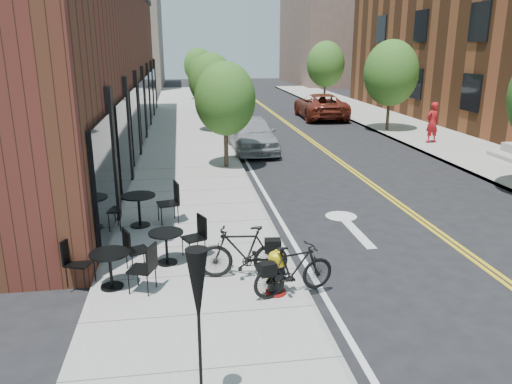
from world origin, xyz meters
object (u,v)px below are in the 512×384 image
bicycle_left (243,252)px  parked_car_b (232,110)px  pedestrian (432,122)px  bistro_set_b (139,206)px  parked_car_a (252,134)px  parked_car_far (320,106)px  bistro_set_c (166,243)px  bicycle_right (294,270)px  patio_umbrella (198,300)px  bistro_set_a (110,265)px  fire_hydrant (276,273)px  parked_car_c (224,99)px

bicycle_left → parked_car_b: (1.97, 21.11, 0.07)m
bicycle_left → pedestrian: 16.18m
bistro_set_b → parked_car_b: bearing=63.9°
parked_car_a → parked_car_far: 10.91m
parked_car_a → parked_car_b: bearing=88.3°
parked_car_b → bistro_set_c: bearing=-106.7°
bicycle_right → pedestrian: pedestrian is taller
bistro_set_b → pedestrian: 15.55m
parked_car_a → pedestrian: size_ratio=2.46×
bistro_set_c → patio_umbrella: bearing=-107.2°
bicycle_left → parked_car_far: bearing=166.8°
parked_car_far → bicycle_right: bearing=75.7°
bicycle_right → parked_car_far: bearing=-31.9°
bicycle_left → parked_car_far: size_ratio=0.31×
patio_umbrella → bistro_set_c: bearing=96.4°
bicycle_left → bistro_set_a: (-2.48, -0.07, -0.06)m
fire_hydrant → pedestrian: size_ratio=0.46×
bicycle_left → parked_car_a: bearing=177.2°
patio_umbrella → parked_car_c: 31.36m
bistro_set_c → parked_car_b: bearing=56.7°
bicycle_left → parked_car_far: parked_car_far is taller
bicycle_left → patio_umbrella: size_ratio=0.79×
parked_car_a → parked_car_far: (5.65, 9.33, -0.00)m
fire_hydrant → parked_car_far: bearing=63.8°
parked_car_far → bistro_set_b: bearing=64.5°
bistro_set_b → parked_car_a: bearing=52.7°
patio_umbrella → pedestrian: size_ratio=1.19×
patio_umbrella → bistro_set_a: bearing=112.7°
patio_umbrella → pedestrian: (11.25, 16.19, -0.65)m
parked_car_a → pedestrian: 8.37m
fire_hydrant → parked_car_c: size_ratio=0.18×
bistro_set_a → bistro_set_b: bistro_set_b is taller
bistro_set_b → bicycle_right: bearing=-66.2°
bistro_set_a → parked_car_far: 23.93m
bicycle_right → parked_car_c: bearing=-17.6°
patio_umbrella → parked_car_b: size_ratio=0.51×
bicycle_left → patio_umbrella: bearing=-8.6°
bicycle_left → patio_umbrella: (-0.96, -3.70, 1.06)m
fire_hydrant → parked_car_c: parked_car_c is taller
parked_car_c → parked_car_far: bearing=-41.4°
bistro_set_a → bistro_set_b: (0.28, 3.29, 0.07)m
bicycle_right → parked_car_a: 13.18m
bistro_set_b → patio_umbrella: patio_umbrella is taller
bicycle_left → parked_car_c: 27.57m
pedestrian → parked_car_c: bearing=-77.5°
fire_hydrant → bicycle_right: size_ratio=0.54×
parked_car_c → fire_hydrant: bearing=-87.9°
parked_car_b → parked_car_c: (0.06, 6.39, -0.01)m
fire_hydrant → bistro_set_a: size_ratio=0.50×
fire_hydrant → parked_car_b: 21.92m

